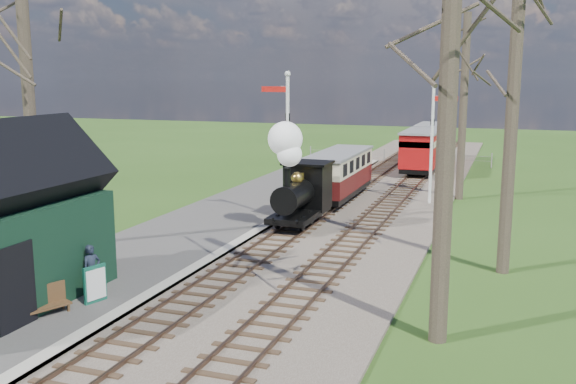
{
  "coord_description": "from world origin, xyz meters",
  "views": [
    {
      "loc": [
        7.88,
        -8.29,
        6.01
      ],
      "look_at": [
        -0.22,
        14.7,
        1.6
      ],
      "focal_mm": 40.0,
      "sensor_mm": 36.0,
      "label": 1
    }
  ],
  "objects_px": {
    "semaphore_near": "(286,136)",
    "semaphore_far": "(434,134)",
    "red_carriage_b": "(433,142)",
    "bench": "(42,302)",
    "sign_board": "(95,284)",
    "person": "(92,270)",
    "coach": "(339,173)",
    "locomotive": "(299,181)",
    "red_carriage_a": "(422,150)"
  },
  "relations": [
    {
      "from": "semaphore_near",
      "to": "coach",
      "type": "xyz_separation_m",
      "value": [
        0.77,
        5.42,
        -2.2
      ]
    },
    {
      "from": "coach",
      "to": "red_carriage_a",
      "type": "distance_m",
      "value": 10.3
    },
    {
      "from": "red_carriage_a",
      "to": "red_carriage_b",
      "type": "xyz_separation_m",
      "value": [
        0.0,
        5.5,
        0.0
      ]
    },
    {
      "from": "red_carriage_a",
      "to": "semaphore_far",
      "type": "bearing_deg",
      "value": -79.3
    },
    {
      "from": "coach",
      "to": "sign_board",
      "type": "height_order",
      "value": "coach"
    },
    {
      "from": "red_carriage_a",
      "to": "red_carriage_b",
      "type": "height_order",
      "value": "same"
    },
    {
      "from": "locomotive",
      "to": "sign_board",
      "type": "bearing_deg",
      "value": -101.76
    },
    {
      "from": "locomotive",
      "to": "person",
      "type": "relative_size",
      "value": 3.0
    },
    {
      "from": "red_carriage_b",
      "to": "bench",
      "type": "height_order",
      "value": "red_carriage_b"
    },
    {
      "from": "locomotive",
      "to": "sign_board",
      "type": "height_order",
      "value": "locomotive"
    },
    {
      "from": "locomotive",
      "to": "semaphore_near",
      "type": "bearing_deg",
      "value": 139.8
    },
    {
      "from": "semaphore_far",
      "to": "red_carriage_b",
      "type": "distance_m",
      "value": 15.1
    },
    {
      "from": "semaphore_near",
      "to": "locomotive",
      "type": "bearing_deg",
      "value": -40.2
    },
    {
      "from": "coach",
      "to": "locomotive",
      "type": "bearing_deg",
      "value": -90.11
    },
    {
      "from": "sign_board",
      "to": "person",
      "type": "distance_m",
      "value": 0.64
    },
    {
      "from": "red_carriage_a",
      "to": "sign_board",
      "type": "height_order",
      "value": "red_carriage_a"
    },
    {
      "from": "semaphore_near",
      "to": "bench",
      "type": "bearing_deg",
      "value": -99.6
    },
    {
      "from": "semaphore_near",
      "to": "bench",
      "type": "relative_size",
      "value": 4.68
    },
    {
      "from": "semaphore_far",
      "to": "locomotive",
      "type": "bearing_deg",
      "value": -123.45
    },
    {
      "from": "locomotive",
      "to": "red_carriage_b",
      "type": "xyz_separation_m",
      "value": [
        2.61,
        21.53,
        -0.41
      ]
    },
    {
      "from": "red_carriage_a",
      "to": "red_carriage_b",
      "type": "distance_m",
      "value": 5.5
    },
    {
      "from": "locomotive",
      "to": "red_carriage_b",
      "type": "bearing_deg",
      "value": 83.08
    },
    {
      "from": "bench",
      "to": "person",
      "type": "xyz_separation_m",
      "value": [
        0.26,
        1.66,
        0.35
      ]
    },
    {
      "from": "locomotive",
      "to": "coach",
      "type": "xyz_separation_m",
      "value": [
        0.01,
        6.06,
        -0.51
      ]
    },
    {
      "from": "locomotive",
      "to": "bench",
      "type": "height_order",
      "value": "locomotive"
    },
    {
      "from": "coach",
      "to": "red_carriage_a",
      "type": "height_order",
      "value": "red_carriage_a"
    },
    {
      "from": "bench",
      "to": "semaphore_far",
      "type": "bearing_deg",
      "value": 68.35
    },
    {
      "from": "coach",
      "to": "person",
      "type": "height_order",
      "value": "coach"
    },
    {
      "from": "red_carriage_b",
      "to": "semaphore_far",
      "type": "bearing_deg",
      "value": -83.2
    },
    {
      "from": "bench",
      "to": "locomotive",
      "type": "bearing_deg",
      "value": 76.26
    },
    {
      "from": "semaphore_far",
      "to": "coach",
      "type": "bearing_deg",
      "value": -172.44
    },
    {
      "from": "semaphore_far",
      "to": "locomotive",
      "type": "xyz_separation_m",
      "value": [
        -4.39,
        -6.64,
        -1.41
      ]
    },
    {
      "from": "semaphore_near",
      "to": "semaphore_far",
      "type": "relative_size",
      "value": 1.09
    },
    {
      "from": "semaphore_near",
      "to": "red_carriage_a",
      "type": "height_order",
      "value": "semaphore_near"
    },
    {
      "from": "person",
      "to": "sign_board",
      "type": "bearing_deg",
      "value": -114.52
    },
    {
      "from": "semaphore_far",
      "to": "locomotive",
      "type": "distance_m",
      "value": 8.08
    },
    {
      "from": "semaphore_far",
      "to": "red_carriage_b",
      "type": "bearing_deg",
      "value": 96.8
    },
    {
      "from": "semaphore_near",
      "to": "sign_board",
      "type": "bearing_deg",
      "value": -97.22
    },
    {
      "from": "red_carriage_a",
      "to": "red_carriage_b",
      "type": "relative_size",
      "value": 1.0
    },
    {
      "from": "sign_board",
      "to": "person",
      "type": "bearing_deg",
      "value": 132.93
    },
    {
      "from": "semaphore_near",
      "to": "red_carriage_a",
      "type": "relative_size",
      "value": 1.19
    },
    {
      "from": "semaphore_far",
      "to": "bench",
      "type": "bearing_deg",
      "value": -111.65
    },
    {
      "from": "semaphore_far",
      "to": "bench",
      "type": "distance_m",
      "value": 19.71
    },
    {
      "from": "red_carriage_b",
      "to": "semaphore_near",
      "type": "bearing_deg",
      "value": -99.16
    },
    {
      "from": "semaphore_far",
      "to": "person",
      "type": "distance_m",
      "value": 18.04
    },
    {
      "from": "red_carriage_b",
      "to": "person",
      "type": "xyz_separation_m",
      "value": [
        -5.16,
        -31.36,
        -0.63
      ]
    },
    {
      "from": "semaphore_far",
      "to": "red_carriage_b",
      "type": "height_order",
      "value": "semaphore_far"
    },
    {
      "from": "coach",
      "to": "red_carriage_b",
      "type": "height_order",
      "value": "red_carriage_b"
    },
    {
      "from": "semaphore_far",
      "to": "locomotive",
      "type": "height_order",
      "value": "semaphore_far"
    },
    {
      "from": "locomotive",
      "to": "sign_board",
      "type": "xyz_separation_m",
      "value": [
        -2.14,
        -10.27,
        -1.25
      ]
    }
  ]
}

